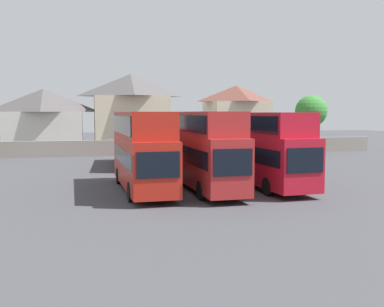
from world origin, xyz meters
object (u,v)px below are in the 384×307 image
Objects in this scene: bus_5 at (160,144)px; house_terrace_right at (236,116)px; bus_1 at (142,147)px; bus_4 at (129,144)px; bus_6 at (206,144)px; bus_3 at (260,145)px; house_terrace_left at (44,119)px; house_terrace_centre at (131,111)px; tree_left_of_lot at (311,112)px; bus_2 at (202,146)px.

house_terrace_right is (14.28, 20.41, 2.48)m from bus_5.
bus_4 is (0.37, 14.04, -0.79)m from bus_1.
house_terrace_right reaches higher than bus_6.
bus_3 reaches higher than bus_5.
bus_5 is at bearing -58.23° from house_terrace_left.
house_terrace_right is at bearing 160.83° from bus_3.
bus_1 is 34.63m from house_terrace_centre.
bus_4 is 1.08× the size of house_terrace_left.
bus_5 is (3.31, 14.28, -0.81)m from bus_1.
tree_left_of_lot is (14.99, 21.99, 2.27)m from bus_3.
bus_2 is at bearing -69.58° from house_terrace_left.
house_terrace_centre is (-0.80, 20.17, 3.17)m from bus_5.
bus_6 is (7.41, 0.11, -0.10)m from bus_4.
house_terrace_right is at bearing 143.48° from bus_4.
bus_2 is 34.67m from house_terrace_centre.
house_terrace_centre is at bearing -178.71° from bus_5.
bus_4 is 1.56× the size of tree_left_of_lot.
house_terrace_centre reaches higher than bus_4.
bus_4 is at bearing -167.73° from bus_2.
bus_5 is at bearing -179.39° from bus_2.
bus_4 is (-7.61, 13.68, -0.77)m from bus_3.
tree_left_of_lot is at bearing 114.36° from bus_6.
bus_6 is (-0.20, 13.79, -0.87)m from bus_3.
bus_5 is at bearing 165.21° from bus_1.
bus_2 is at bearing -111.54° from house_terrace_right.
bus_4 is at bearing -65.16° from house_terrace_left.
bus_5 is 23.02m from house_terrace_left.
house_terrace_left is 1.16× the size of house_terrace_right.
house_terrace_right is (9.61, 34.33, 1.70)m from bus_3.
bus_6 is at bearing 94.14° from bus_4.
bus_4 is (-3.48, 14.15, -0.80)m from bus_2.
bus_5 is 20.44m from house_terrace_centre.
bus_3 is (4.13, 0.46, -0.03)m from bus_2.
bus_3 is 1.15× the size of house_terrace_left.
house_terrace_centre reaches higher than bus_5.
house_terrace_centre is at bearing 3.46° from house_terrace_left.
tree_left_of_lot is at bearing 132.47° from bus_1.
house_terrace_centre is 1.45× the size of tree_left_of_lot.
bus_3 is at bearing -80.88° from house_terrace_centre.
bus_4 is at bearing -159.81° from tree_left_of_lot.
bus_1 is 0.94× the size of bus_3.
bus_1 is at bearing -93.12° from bus_2.
bus_2 is 14.59m from bus_4.
bus_4 is at bearing -129.83° from house_terrace_right.
bus_2 is 36.17m from house_terrace_left.
bus_3 is 1.66× the size of tree_left_of_lot.
bus_1 is 3.85m from bus_2.
house_terrace_left is at bearing -178.01° from house_terrace_right.
bus_6 is 17.55m from tree_left_of_lot.
bus_1 reaches higher than bus_6.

